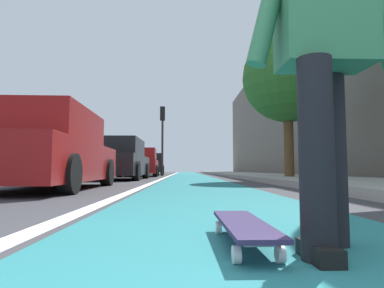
{
  "coord_description": "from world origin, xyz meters",
  "views": [
    {
      "loc": [
        -0.48,
        0.3,
        0.36
      ],
      "look_at": [
        12.83,
        0.01,
        1.38
      ],
      "focal_mm": 31.33,
      "sensor_mm": 36.0,
      "label": 1
    }
  ],
  "objects": [
    {
      "name": "parked_car_near",
      "position": [
        5.75,
        2.84,
        0.69
      ],
      "size": [
        4.45,
        1.95,
        1.46
      ],
      "color": "maroon",
      "rests_on": "ground"
    },
    {
      "name": "sidewalk_curb",
      "position": [
        18.0,
        -3.45,
        0.07
      ],
      "size": [
        52.0,
        3.2,
        0.14
      ],
      "primitive_type": "cube",
      "color": "#9E9B93",
      "rests_on": "ground"
    },
    {
      "name": "skater_person",
      "position": [
        0.98,
        -0.32,
        0.94
      ],
      "size": [
        0.46,
        0.72,
        1.64
      ],
      "color": "black",
      "rests_on": "ground"
    },
    {
      "name": "skateboard",
      "position": [
        1.13,
        0.02,
        0.09
      ],
      "size": [
        0.84,
        0.21,
        0.11
      ],
      "color": "white",
      "rests_on": "ground"
    },
    {
      "name": "parked_car_mid",
      "position": [
        11.81,
        2.76,
        0.71
      ],
      "size": [
        4.55,
        1.98,
        1.48
      ],
      "color": "black",
      "rests_on": "ground"
    },
    {
      "name": "parked_car_far",
      "position": [
        17.51,
        2.72,
        0.71
      ],
      "size": [
        4.21,
        2.13,
        1.47
      ],
      "color": "maroon",
      "rests_on": "ground"
    },
    {
      "name": "parked_car_end",
      "position": [
        23.54,
        2.71,
        0.72
      ],
      "size": [
        4.37,
        2.03,
        1.49
      ],
      "color": "black",
      "rests_on": "ground"
    },
    {
      "name": "ground_plane",
      "position": [
        10.0,
        0.0,
        0.0
      ],
      "size": [
        80.0,
        80.0,
        0.0
      ],
      "primitive_type": "plane",
      "color": "#38383D"
    },
    {
      "name": "building_facade",
      "position": [
        22.0,
        -6.47,
        4.52
      ],
      "size": [
        40.0,
        1.2,
        9.04
      ],
      "primitive_type": "cube",
      "color": "#685F55",
      "rests_on": "ground"
    },
    {
      "name": "bike_lane_paint",
      "position": [
        24.0,
        0.0,
        0.0
      ],
      "size": [
        56.0,
        2.07,
        0.0
      ],
      "primitive_type": "cube",
      "color": "#237075",
      "rests_on": "ground"
    },
    {
      "name": "lane_stripe_white",
      "position": [
        20.0,
        1.19,
        0.0
      ],
      "size": [
        52.0,
        0.16,
        0.01
      ],
      "primitive_type": "cube",
      "color": "silver",
      "rests_on": "ground"
    },
    {
      "name": "traffic_light",
      "position": [
        18.76,
        1.59,
        2.78
      ],
      "size": [
        0.33,
        0.28,
        4.01
      ],
      "color": "#2D2D2D",
      "rests_on": "ground"
    },
    {
      "name": "street_tree_mid",
      "position": [
        10.17,
        -3.05,
        3.34
      ],
      "size": [
        2.92,
        2.92,
        4.82
      ],
      "color": "brown",
      "rests_on": "ground"
    }
  ]
}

